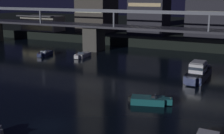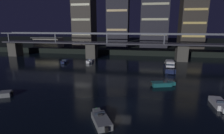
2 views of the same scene
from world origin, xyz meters
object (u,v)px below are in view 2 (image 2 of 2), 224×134
(tower_west_low, at_px, (84,13))
(tower_central, at_px, (154,12))
(speedboat_mid_left, at_px, (65,61))
(speedboat_near_right, at_px, (90,61))
(speedboat_mid_right, at_px, (219,104))
(tower_east_tall, at_px, (193,16))
(river_bridge, at_px, (135,47))
(cabin_cruiser_near_left, at_px, (169,67))
(waterfront_pavilion, at_px, (49,42))
(speedboat_near_center, at_px, (101,120))
(speedboat_far_center, at_px, (162,84))
(tower_west_tall, at_px, (118,1))

(tower_west_low, bearing_deg, tower_central, 6.84)
(tower_central, bearing_deg, speedboat_mid_left, -134.78)
(speedboat_near_right, distance_m, speedboat_mid_right, 40.76)
(speedboat_mid_right, bearing_deg, tower_east_tall, 80.85)
(river_bridge, relative_size, speedboat_mid_left, 19.68)
(cabin_cruiser_near_left, height_order, speedboat_mid_right, cabin_cruiser_near_left)
(waterfront_pavilion, height_order, speedboat_near_right, waterfront_pavilion)
(tower_central, relative_size, speedboat_near_center, 6.46)
(tower_central, bearing_deg, speedboat_mid_right, -82.81)
(river_bridge, xyz_separation_m, tower_central, (7.35, 20.24, 13.50))
(speedboat_mid_right, height_order, speedboat_far_center, same)
(cabin_cruiser_near_left, bearing_deg, speedboat_mid_right, -78.77)
(speedboat_near_center, height_order, speedboat_mid_right, same)
(tower_west_tall, relative_size, tower_central, 1.29)
(speedboat_near_center, xyz_separation_m, speedboat_near_right, (-12.29, 36.22, 0.00))
(river_bridge, relative_size, tower_central, 3.25)
(tower_west_low, bearing_deg, tower_west_tall, 3.44)
(waterfront_pavilion, bearing_deg, tower_central, 9.93)
(tower_central, height_order, speedboat_near_right, tower_central)
(cabin_cruiser_near_left, distance_m, speedboat_near_right, 25.62)
(tower_west_low, relative_size, tower_east_tall, 1.13)
(speedboat_mid_right, bearing_deg, waterfront_pavilion, 138.48)
(waterfront_pavilion, height_order, speedboat_near_center, waterfront_pavilion)
(tower_west_low, xyz_separation_m, speedboat_mid_left, (1.43, -26.47, -17.36))
(speedboat_mid_left, distance_m, speedboat_mid_right, 45.67)
(tower_west_low, distance_m, tower_east_tall, 48.00)
(speedboat_far_center, bearing_deg, waterfront_pavilion, 139.53)
(waterfront_pavilion, relative_size, speedboat_near_center, 2.53)
(river_bridge, relative_size, speedboat_near_center, 21.00)
(tower_central, xyz_separation_m, speedboat_mid_right, (7.16, -56.77, -17.44))
(waterfront_pavilion, xyz_separation_m, speedboat_far_center, (47.13, -40.21, -4.02))
(tower_west_low, distance_m, cabin_cruiser_near_left, 49.25)
(waterfront_pavilion, height_order, cabin_cruiser_near_left, waterfront_pavilion)
(speedboat_near_center, bearing_deg, speedboat_near_right, 108.75)
(river_bridge, height_order, waterfront_pavilion, river_bridge)
(tower_west_tall, xyz_separation_m, speedboat_near_right, (-5.97, -25.34, -21.99))
(speedboat_mid_left, bearing_deg, tower_east_tall, 33.38)
(river_bridge, bearing_deg, speedboat_near_right, -151.37)
(river_bridge, height_order, speedboat_far_center, river_bridge)
(cabin_cruiser_near_left, height_order, speedboat_near_right, cabin_cruiser_near_left)
(speedboat_near_right, bearing_deg, tower_west_low, 111.39)
(speedboat_near_center, distance_m, speedboat_near_right, 38.25)
(tower_west_low, height_order, tower_west_tall, tower_west_tall)
(waterfront_pavilion, xyz_separation_m, speedboat_mid_right, (54.71, -48.45, -4.02))
(cabin_cruiser_near_left, xyz_separation_m, speedboat_mid_left, (-32.84, 4.71, -0.64))
(tower_west_low, distance_m, speedboat_near_right, 31.44)
(speedboat_near_center, bearing_deg, speedboat_mid_left, 120.88)
(tower_central, bearing_deg, waterfront_pavilion, -170.07)
(tower_east_tall, xyz_separation_m, speedboat_far_center, (-16.77, -48.85, -15.55))
(speedboat_near_right, bearing_deg, speedboat_far_center, -43.51)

